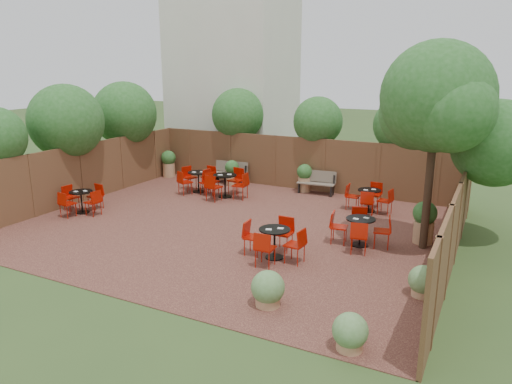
% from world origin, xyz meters
% --- Properties ---
extents(ground, '(80.00, 80.00, 0.00)m').
position_xyz_m(ground, '(0.00, 0.00, 0.00)').
color(ground, '#354F23').
rests_on(ground, ground).
extents(courtyard_paving, '(12.00, 10.00, 0.02)m').
position_xyz_m(courtyard_paving, '(0.00, 0.00, 0.01)').
color(courtyard_paving, '#3C1D18').
rests_on(courtyard_paving, ground).
extents(fence_back, '(12.00, 0.08, 2.00)m').
position_xyz_m(fence_back, '(0.00, 5.00, 1.00)').
color(fence_back, '#50341E').
rests_on(fence_back, ground).
extents(fence_left, '(0.08, 10.00, 2.00)m').
position_xyz_m(fence_left, '(-6.00, 0.00, 1.00)').
color(fence_left, '#50341E').
rests_on(fence_left, ground).
extents(fence_right, '(0.08, 10.00, 2.00)m').
position_xyz_m(fence_right, '(6.00, 0.00, 1.00)').
color(fence_right, '#50341E').
rests_on(fence_right, ground).
extents(neighbour_building, '(5.00, 4.00, 8.00)m').
position_xyz_m(neighbour_building, '(-4.50, 8.00, 4.00)').
color(neighbour_building, beige).
rests_on(neighbour_building, ground).
extents(overhang_foliage, '(15.58, 10.17, 2.52)m').
position_xyz_m(overhang_foliage, '(-2.42, 2.59, 2.67)').
color(overhang_foliage, '#21561B').
rests_on(overhang_foliage, ground).
extents(courtyard_tree, '(2.82, 2.72, 5.20)m').
position_xyz_m(courtyard_tree, '(5.21, 0.71, 3.72)').
color(courtyard_tree, black).
rests_on(courtyard_tree, courtyard_paving).
extents(park_bench_left, '(1.43, 0.56, 0.86)m').
position_xyz_m(park_bench_left, '(-2.77, 4.62, 0.46)').
color(park_bench_left, brown).
rests_on(park_bench_left, courtyard_paving).
extents(park_bench_right, '(1.40, 0.55, 0.85)m').
position_xyz_m(park_bench_right, '(0.88, 4.62, 0.46)').
color(park_bench_right, brown).
rests_on(park_bench_right, courtyard_paving).
extents(bistro_tables, '(10.24, 6.44, 0.95)m').
position_xyz_m(bistro_tables, '(-0.23, 1.15, 0.46)').
color(bistro_tables, black).
rests_on(bistro_tables, courtyard_paving).
extents(planters, '(11.42, 4.20, 1.14)m').
position_xyz_m(planters, '(-0.45, 3.47, 0.61)').
color(planters, '#A97B54').
rests_on(planters, courtyard_paving).
extents(low_shrubs, '(3.29, 3.16, 0.72)m').
position_xyz_m(low_shrubs, '(4.31, -3.58, 0.35)').
color(low_shrubs, '#A97B54').
rests_on(low_shrubs, courtyard_paving).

